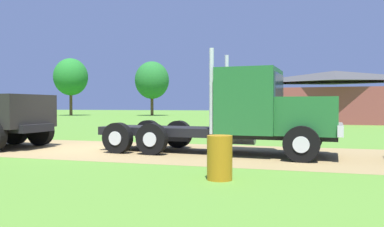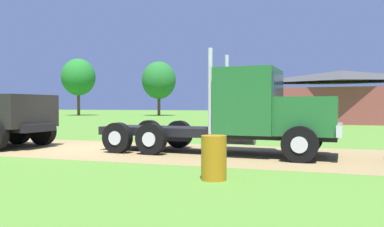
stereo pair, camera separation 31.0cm
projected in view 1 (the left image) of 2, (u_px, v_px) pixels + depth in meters
name	position (u px, v px, depth m)	size (l,w,h in m)	color
ground_plane	(89.00, 149.00, 13.98)	(200.00, 200.00, 0.00)	#52832C
dirt_track	(89.00, 149.00, 13.98)	(120.00, 5.47, 0.01)	#92794C
truck_foreground_white	(249.00, 115.00, 12.34)	(8.02, 2.98, 3.32)	black
steel_barrel	(220.00, 158.00, 8.18)	(0.54, 0.54, 0.94)	#B27214
shed_building	(335.00, 98.00, 33.56)	(13.54, 5.87, 4.56)	brown
tree_left	(71.00, 77.00, 58.62)	(5.11, 5.11, 8.67)	#513823
tree_mid	(152.00, 80.00, 57.93)	(5.10, 5.10, 8.12)	#513823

